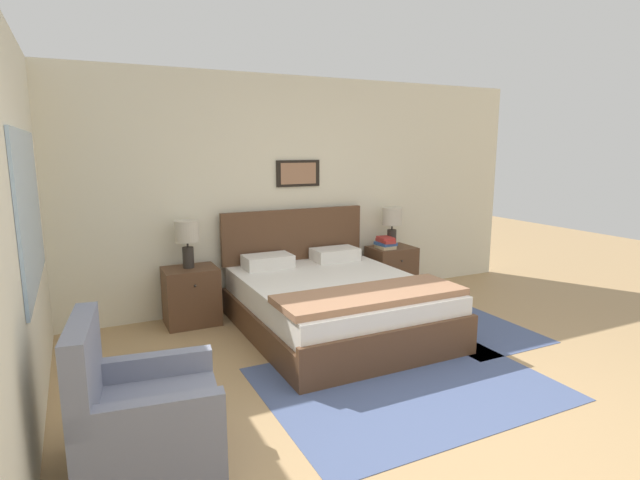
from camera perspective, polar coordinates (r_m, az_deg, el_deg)
name	(u,v)px	position (r m, az deg, el deg)	size (l,w,h in m)	color
ground_plane	(429,431)	(3.53, 12.34, -20.60)	(16.00, 16.00, 0.00)	tan
wall_back	(266,193)	(5.70, -6.20, 5.36)	(6.88, 0.09, 2.60)	beige
wall_left	(23,225)	(3.87, -30.85, 1.51)	(0.08, 5.37, 2.60)	beige
area_rug_main	(406,383)	(4.09, 9.79, -15.85)	(2.18, 1.65, 0.01)	#47567F
area_rug_bedside	(466,326)	(5.41, 16.30, -9.40)	(1.00, 1.47, 0.01)	#47567F
bed	(334,302)	(5.00, 1.64, -7.14)	(1.72, 2.11, 1.11)	brown
armchair	(142,419)	(3.18, -19.68, -18.72)	(0.85, 0.79, 0.91)	gray
nightstand_near_window	(191,296)	(5.36, -14.49, -6.21)	(0.54, 0.45, 0.59)	brown
nightstand_by_door	(391,270)	(6.30, 8.13, -3.45)	(0.54, 0.45, 0.59)	brown
table_lamp_near_window	(187,236)	(5.24, -14.94, 0.46)	(0.24, 0.24, 0.49)	#2D2823
table_lamp_by_door	(392,220)	(6.21, 8.24, 2.26)	(0.24, 0.24, 0.49)	#2D2823
book_thick_bottom	(385,247)	(6.13, 7.50, -0.78)	(0.19, 0.23, 0.04)	beige
book_hardcover_middle	(386,244)	(6.12, 7.50, -0.42)	(0.21, 0.24, 0.04)	#335693
book_novel_upper	(386,241)	(6.12, 7.51, -0.09)	(0.16, 0.28, 0.04)	#B7332D
book_slim_near_top	(386,238)	(6.11, 7.52, 0.21)	(0.18, 0.24, 0.03)	#B7332D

